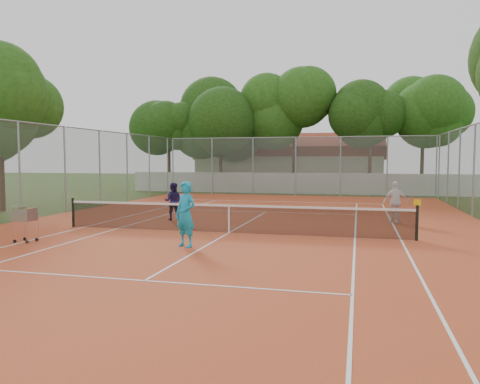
% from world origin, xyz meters
% --- Properties ---
extents(ground, '(120.00, 120.00, 0.00)m').
position_xyz_m(ground, '(0.00, 0.00, 0.00)').
color(ground, '#203D10').
rests_on(ground, ground).
extents(court_pad, '(18.00, 34.00, 0.02)m').
position_xyz_m(court_pad, '(0.00, 0.00, 0.01)').
color(court_pad, '#BA4924').
rests_on(court_pad, ground).
extents(court_lines, '(10.98, 23.78, 0.01)m').
position_xyz_m(court_lines, '(0.00, 0.00, 0.02)').
color(court_lines, white).
rests_on(court_lines, court_pad).
extents(tennis_net, '(11.88, 0.10, 0.98)m').
position_xyz_m(tennis_net, '(0.00, 0.00, 0.51)').
color(tennis_net, black).
rests_on(tennis_net, court_pad).
extents(perimeter_fence, '(18.00, 34.00, 4.00)m').
position_xyz_m(perimeter_fence, '(0.00, 0.00, 2.00)').
color(perimeter_fence, slate).
rests_on(perimeter_fence, ground).
extents(boundary_wall, '(26.00, 0.30, 1.50)m').
position_xyz_m(boundary_wall, '(0.00, 19.00, 0.75)').
color(boundary_wall, white).
rests_on(boundary_wall, ground).
extents(clubhouse, '(16.40, 9.00, 4.40)m').
position_xyz_m(clubhouse, '(-2.00, 29.00, 2.20)').
color(clubhouse, beige).
rests_on(clubhouse, ground).
extents(tropical_trees, '(29.00, 19.00, 10.00)m').
position_xyz_m(tropical_trees, '(0.00, 22.00, 5.00)').
color(tropical_trees, '#15340D').
rests_on(tropical_trees, ground).
extents(player_near, '(0.79, 0.67, 1.85)m').
position_xyz_m(player_near, '(-0.52, -2.68, 0.95)').
color(player_near, '#179ECA').
rests_on(player_near, court_pad).
extents(player_far_left, '(0.82, 0.69, 1.53)m').
position_xyz_m(player_far_left, '(-3.12, 2.69, 0.78)').
color(player_far_left, '#20184A').
rests_on(player_far_left, court_pad).
extents(player_far_right, '(1.01, 0.58, 1.63)m').
position_xyz_m(player_far_right, '(5.60, 3.95, 0.83)').
color(player_far_right, silver).
rests_on(player_far_right, court_pad).
extents(ball_hopper, '(0.68, 0.68, 1.13)m').
position_xyz_m(ball_hopper, '(-5.39, -3.21, 0.59)').
color(ball_hopper, '#AFAFB6').
rests_on(ball_hopper, court_pad).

